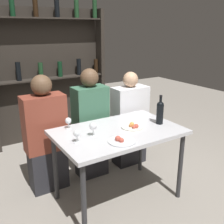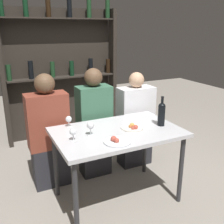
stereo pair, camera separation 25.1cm
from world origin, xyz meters
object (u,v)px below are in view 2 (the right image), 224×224
Objects in this scene: food_plate_1 at (117,141)px; seated_person_right at (135,123)px; wine_glass_1 at (69,120)px; food_plate_0 at (132,127)px; wine_glass_2 at (73,133)px; seated_person_center at (94,126)px; wine_glass_0 at (90,126)px; wine_bottle at (162,113)px; seated_person_left at (49,135)px.

seated_person_right is (0.66, 0.79, -0.21)m from food_plate_1.
wine_glass_1 is 0.62m from food_plate_0.
wine_glass_2 reaches higher than food_plate_0.
food_plate_0 is at bearing -74.14° from seated_person_center.
wine_glass_1 is (-0.11, 0.29, -0.02)m from wine_glass_0.
seated_person_center is at bearing 35.50° from wine_glass_1.
food_plate_0 is 0.17× the size of seated_person_center.
wine_glass_2 is at bearing -166.52° from wine_glass_0.
wine_bottle is 0.25× the size of seated_person_right.
food_plate_0 is 0.91m from seated_person_left.
seated_person_right is at bearing 82.49° from wine_bottle.
wine_bottle is 1.35× the size of food_plate_0.
seated_person_center reaches higher than wine_bottle.
food_plate_0 is at bearing 37.81° from food_plate_1.
wine_bottle is 0.72m from wine_glass_0.
wine_glass_0 is 0.31m from wine_glass_1.
wine_glass_2 is 0.60m from food_plate_0.
wine_glass_1 is 0.09× the size of seated_person_left.
food_plate_0 is (0.53, -0.31, -0.06)m from wine_glass_1.
wine_glass_0 reaches higher than food_plate_0.
seated_person_center is (-0.16, 0.57, -0.16)m from food_plate_0.
wine_bottle reaches higher than food_plate_1.
wine_glass_1 reaches higher than food_plate_0.
food_plate_1 is 0.19× the size of seated_person_left.
wine_glass_0 is 0.66m from seated_person_center.
wine_glass_1 is at bearing 156.93° from wine_bottle.
food_plate_0 is (0.42, -0.02, -0.08)m from wine_glass_0.
seated_person_left reaches higher than wine_bottle.
wine_glass_2 reaches higher than food_plate_1.
food_plate_0 is 0.61m from seated_person_center.
seated_person_center reaches higher than seated_person_right.
seated_person_center is at bearing 64.87° from wine_glass_0.
wine_glass_1 reaches higher than food_plate_1.
wine_glass_1 is at bearing 79.02° from wine_glass_2.
seated_person_right is (0.08, 0.62, -0.33)m from wine_bottle.
seated_person_right reaches higher than food_plate_1.
food_plate_1 is at bearing -129.86° from seated_person_right.
wine_glass_2 is at bearing 178.44° from wine_bottle.
wine_glass_0 is at bearing 174.68° from wine_bottle.
wine_bottle is at bearing -9.33° from food_plate_0.
wine_glass_1 is 1.01× the size of wine_glass_2.
wine_glass_1 is 0.09× the size of seated_person_center.
seated_person_left is (-0.08, 0.59, -0.24)m from wine_glass_2.
wine_glass_2 is 0.47× the size of food_plate_1.
seated_person_center reaches higher than wine_glass_2.
food_plate_0 is at bearing -39.89° from seated_person_left.
food_plate_0 is 0.19× the size of seated_person_right.
food_plate_1 is 0.19× the size of seated_person_center.
wine_bottle is 1.24× the size of food_plate_1.
seated_person_center reaches higher than wine_glass_0.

